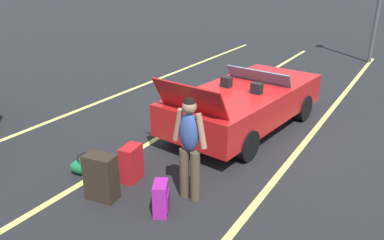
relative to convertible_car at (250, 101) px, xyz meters
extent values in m
plane|color=black|center=(-0.20, 0.02, -0.59)|extent=(80.00, 80.00, 0.00)
cube|color=#EAE066|center=(-0.20, -1.37, -0.59)|extent=(18.00, 0.12, 0.01)
cube|color=#EAE066|center=(-0.20, 1.33, -0.59)|extent=(18.00, 0.12, 0.01)
cube|color=#EAE066|center=(-0.20, 4.03, -0.59)|extent=(18.00, 0.12, 0.01)
cube|color=red|center=(-0.20, 0.02, 0.03)|extent=(4.27, 2.21, 0.64)
cube|color=red|center=(1.23, -0.14, -0.08)|extent=(1.49, 1.81, 0.38)
cube|color=slate|center=(0.31, -0.03, 0.50)|extent=(0.35, 1.56, 0.31)
cube|color=black|center=(-0.36, 0.41, 0.46)|extent=(0.18, 0.24, 0.22)
cube|color=black|center=(-0.44, -0.32, 0.46)|extent=(0.18, 0.24, 0.22)
cube|color=red|center=(-2.13, 0.24, 0.63)|extent=(0.49, 1.52, 0.58)
cylinder|color=black|center=(1.16, 0.69, -0.29)|extent=(0.62, 0.29, 0.60)
cylinder|color=black|center=(0.98, -0.92, -0.29)|extent=(0.62, 0.29, 0.60)
cylinder|color=black|center=(-1.37, 0.97, -0.29)|extent=(0.62, 0.29, 0.60)
cylinder|color=black|center=(-1.55, -0.64, -0.29)|extent=(0.62, 0.29, 0.60)
cube|color=#2D2319|center=(-3.90, 0.72, -0.22)|extent=(0.35, 0.51, 0.74)
cube|color=black|center=(-3.75, 0.74, -0.28)|extent=(0.07, 0.38, 0.41)
sphere|color=black|center=(-4.03, 0.87, -0.57)|extent=(0.04, 0.04, 0.04)
sphere|color=black|center=(-3.98, 0.54, -0.57)|extent=(0.04, 0.04, 0.04)
cube|color=red|center=(-3.23, 0.69, -0.28)|extent=(0.43, 0.30, 0.62)
cube|color=maroon|center=(-3.25, 0.82, -0.33)|extent=(0.32, 0.07, 0.34)
sphere|color=black|center=(-3.35, 0.58, -0.57)|extent=(0.04, 0.04, 0.04)
sphere|color=black|center=(-3.08, 0.63, -0.57)|extent=(0.04, 0.04, 0.04)
cube|color=#991E8C|center=(-3.74, -0.28, -0.34)|extent=(0.39, 0.34, 0.50)
cube|color=#721669|center=(-3.68, -0.37, -0.38)|extent=(0.25, 0.15, 0.28)
sphere|color=black|center=(-3.67, -0.15, -0.57)|extent=(0.04, 0.04, 0.04)
sphere|color=black|center=(-3.88, -0.27, -0.57)|extent=(0.04, 0.04, 0.04)
ellipsoid|color=#19723F|center=(-3.47, 1.45, -0.44)|extent=(0.62, 0.70, 0.30)
torus|color=black|center=(-3.47, 1.45, -0.26)|extent=(0.52, 0.52, 0.02)
cylinder|color=#4C3F2D|center=(-3.17, -0.32, -0.18)|extent=(0.16, 0.16, 0.82)
cylinder|color=#4C3F2D|center=(-3.18, -0.52, -0.18)|extent=(0.16, 0.16, 0.82)
ellipsoid|color=#334C8C|center=(-3.18, -0.42, 0.53)|extent=(0.24, 0.33, 0.60)
sphere|color=#A37556|center=(-3.18, -0.42, 0.92)|extent=(0.21, 0.21, 0.21)
sphere|color=black|center=(-3.18, -0.42, 0.97)|extent=(0.18, 0.18, 0.18)
cylinder|color=#A37556|center=(-3.17, -0.22, 0.59)|extent=(0.10, 0.20, 0.53)
cylinder|color=#A37556|center=(-3.19, -0.63, 0.59)|extent=(0.10, 0.20, 0.53)
camera|label=1|loc=(-7.49, -3.14, 2.77)|focal=35.79mm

